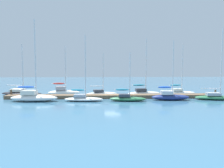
% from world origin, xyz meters
% --- Properties ---
extents(ground_plane, '(120.00, 120.00, 0.00)m').
position_xyz_m(ground_plane, '(0.00, 0.00, 0.00)').
color(ground_plane, '#386684').
extents(dock_pier, '(32.37, 2.09, 0.53)m').
position_xyz_m(dock_pier, '(0.00, 0.00, 0.26)').
color(dock_pier, brown).
rests_on(dock_pier, ground_plane).
extents(dock_piling_near_end, '(0.28, 0.28, 1.29)m').
position_xyz_m(dock_piling_near_end, '(-15.79, 0.89, 0.65)').
color(dock_piling_near_end, brown).
rests_on(dock_piling_near_end, ground_plane).
extents(dock_piling_far_end, '(0.28, 0.28, 1.29)m').
position_xyz_m(dock_piling_far_end, '(15.79, -0.89, 0.65)').
color(dock_piling_far_end, brown).
rests_on(dock_piling_far_end, ground_plane).
extents(sailboat_0, '(7.39, 3.73, 8.50)m').
position_xyz_m(sailboat_0, '(-15.13, 3.30, 0.46)').
color(sailboat_0, black).
rests_on(sailboat_0, ground_plane).
extents(sailboat_1, '(6.63, 2.36, 11.36)m').
position_xyz_m(sailboat_1, '(-11.27, -2.89, 0.66)').
color(sailboat_1, white).
rests_on(sailboat_1, ground_plane).
extents(sailboat_2, '(5.39, 2.03, 8.17)m').
position_xyz_m(sailboat_2, '(-8.05, 3.16, 0.64)').
color(sailboat_2, white).
rests_on(sailboat_2, ground_plane).
extents(sailboat_3, '(5.50, 1.99, 9.24)m').
position_xyz_m(sailboat_3, '(-4.28, -3.09, 0.50)').
color(sailboat_3, white).
rests_on(sailboat_3, ground_plane).
extents(sailboat_4, '(5.49, 2.65, 7.03)m').
position_xyz_m(sailboat_4, '(-1.77, 2.63, 0.44)').
color(sailboat_4, white).
rests_on(sailboat_4, ground_plane).
extents(sailboat_5, '(5.29, 2.05, 6.87)m').
position_xyz_m(sailboat_5, '(1.97, -3.12, 0.46)').
color(sailboat_5, '#2D7047').
rests_on(sailboat_5, ground_plane).
extents(sailboat_6, '(5.79, 2.40, 9.38)m').
position_xyz_m(sailboat_6, '(5.25, 2.30, 0.57)').
color(sailboat_6, white).
rests_on(sailboat_6, ground_plane).
extents(sailboat_7, '(5.57, 1.99, 8.62)m').
position_xyz_m(sailboat_7, '(8.29, -2.42, 0.58)').
color(sailboat_7, navy).
rests_on(sailboat_7, ground_plane).
extents(sailboat_8, '(5.41, 2.12, 8.63)m').
position_xyz_m(sailboat_8, '(11.65, 3.29, 0.51)').
color(sailboat_8, white).
rests_on(sailboat_8, ground_plane).
extents(sailboat_9, '(6.75, 2.75, 10.37)m').
position_xyz_m(sailboat_9, '(15.27, -2.53, 0.50)').
color(sailboat_9, '#2D7047').
rests_on(sailboat_9, ground_plane).
extents(mooring_buoy_red, '(0.61, 0.61, 0.61)m').
position_xyz_m(mooring_buoy_red, '(-9.84, 8.47, 0.31)').
color(mooring_buoy_red, red).
rests_on(mooring_buoy_red, ground_plane).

